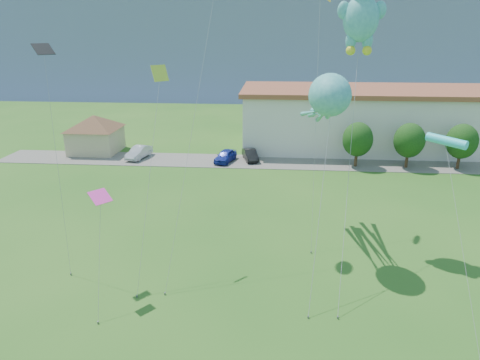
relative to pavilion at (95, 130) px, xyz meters
The scene contains 16 objects.
parking_strip 24.37m from the pavilion, ahead, with size 70.00×6.00×0.06m, color #59544C.
hill_ridge 85.96m from the pavilion, 73.69° to the left, with size 160.00×50.00×25.00m, color slate.
pavilion is the anchor object (origin of this frame).
warehouse 50.37m from the pavilion, ahead, with size 61.00×15.00×8.20m.
tree_near 34.24m from the pavilion, ahead, with size 3.60×3.60×5.47m.
tree_mid 40.20m from the pavilion, ahead, with size 3.60×3.60×5.47m.
tree_far 46.18m from the pavilion, ahead, with size 3.60×3.60×5.47m.
parked_car_silver 7.53m from the pavilion, 21.57° to the right, with size 1.62×4.64×1.53m, color #ABACB2.
parked_car_blue 18.47m from the pavilion, 10.59° to the right, with size 1.77×4.39×1.50m, color navy.
parked_car_black 21.33m from the pavilion, ahead, with size 1.46×4.18×1.38m, color black.
octopus_kite 37.92m from the pavilion, 41.98° to the right, with size 2.79×14.76×13.04m.
teddy_bear_kite 39.90m from the pavilion, 37.36° to the right, with size 3.56×12.17×19.25m.
small_kite_yellow 32.92m from the pavilion, 59.03° to the right, with size 1.34×6.84×13.41m.
small_kite_pink 35.39m from the pavilion, 66.64° to the right, with size 1.29×3.92×6.84m.
small_kite_black 31.90m from the pavilion, 70.97° to the right, with size 1.46×2.75×14.97m.
small_kite_cyan 46.09m from the pavilion, 42.68° to the right, with size 0.92×8.27×10.28m.
Camera 1 is at (-0.01, -16.67, 15.54)m, focal length 32.00 mm.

